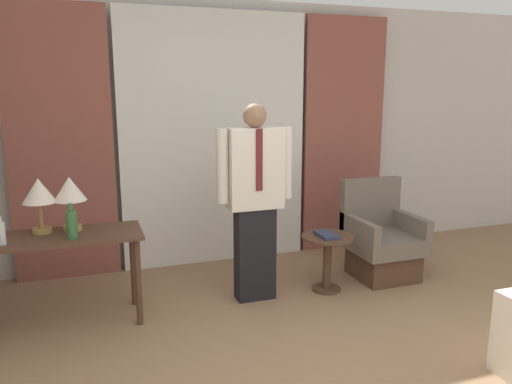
# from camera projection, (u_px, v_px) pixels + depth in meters

# --- Properties ---
(wall_back) EXTENTS (10.00, 0.06, 2.70)m
(wall_back) POSITION_uv_depth(u_px,v_px,m) (212.00, 133.00, 5.24)
(wall_back) COLOR beige
(wall_back) RESTS_ON ground_plane
(curtain_sheer_center) EXTENTS (1.94, 0.06, 2.58)m
(curtain_sheer_center) POSITION_uv_depth(u_px,v_px,m) (215.00, 140.00, 5.13)
(curtain_sheer_center) COLOR white
(curtain_sheer_center) RESTS_ON ground_plane
(curtain_drape_left) EXTENTS (0.96, 0.06, 2.58)m
(curtain_drape_left) POSITION_uv_depth(u_px,v_px,m) (60.00, 146.00, 4.65)
(curtain_drape_left) COLOR brown
(curtain_drape_left) RESTS_ON ground_plane
(curtain_drape_right) EXTENTS (0.96, 0.06, 2.58)m
(curtain_drape_right) POSITION_uv_depth(u_px,v_px,m) (343.00, 136.00, 5.61)
(curtain_drape_right) COLOR brown
(curtain_drape_right) RESTS_ON ground_plane
(desk) EXTENTS (1.25, 0.51, 0.72)m
(desk) POSITION_uv_depth(u_px,v_px,m) (58.00, 249.00, 3.79)
(desk) COLOR #4C3323
(desk) RESTS_ON ground_plane
(table_lamp_left) EXTENTS (0.25, 0.25, 0.43)m
(table_lamp_left) POSITION_uv_depth(u_px,v_px,m) (39.00, 194.00, 3.78)
(table_lamp_left) COLOR #9E7F47
(table_lamp_left) RESTS_ON desk
(table_lamp_right) EXTENTS (0.25, 0.25, 0.43)m
(table_lamp_right) POSITION_uv_depth(u_px,v_px,m) (70.00, 192.00, 3.85)
(table_lamp_right) COLOR #9E7F47
(table_lamp_right) RESTS_ON desk
(bottle_near_edge) EXTENTS (0.08, 0.08, 0.27)m
(bottle_near_edge) POSITION_uv_depth(u_px,v_px,m) (72.00, 224.00, 3.67)
(bottle_near_edge) COLOR #336638
(bottle_near_edge) RESTS_ON desk
(bottle_by_lamp) EXTENTS (0.06, 0.06, 0.21)m
(bottle_by_lamp) POSITION_uv_depth(u_px,v_px,m) (1.00, 233.00, 3.53)
(bottle_by_lamp) COLOR silver
(bottle_by_lamp) RESTS_ON desk
(person) EXTENTS (0.67, 0.22, 1.69)m
(person) POSITION_uv_depth(u_px,v_px,m) (255.00, 196.00, 4.23)
(person) COLOR black
(person) RESTS_ON ground_plane
(armchair) EXTENTS (0.64, 0.64, 0.94)m
(armchair) POSITION_uv_depth(u_px,v_px,m) (381.00, 243.00, 4.86)
(armchair) COLOR #4C3323
(armchair) RESTS_ON ground_plane
(side_table) EXTENTS (0.47, 0.47, 0.52)m
(side_table) POSITION_uv_depth(u_px,v_px,m) (327.00, 253.00, 4.51)
(side_table) COLOR #4C3323
(side_table) RESTS_ON ground_plane
(book) EXTENTS (0.15, 0.25, 0.03)m
(book) POSITION_uv_depth(u_px,v_px,m) (327.00, 235.00, 4.45)
(book) COLOR #2D334C
(book) RESTS_ON side_table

